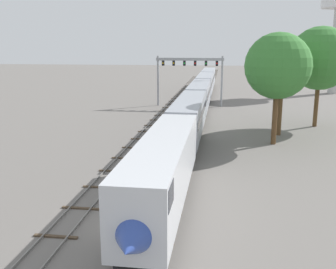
# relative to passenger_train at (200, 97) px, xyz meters

# --- Properties ---
(ground_plane) EXTENTS (400.00, 400.00, 0.00)m
(ground_plane) POSITION_rel_passenger_train_xyz_m (-2.00, -41.75, -2.61)
(ground_plane) COLOR slate
(track_main) EXTENTS (2.60, 200.00, 0.16)m
(track_main) POSITION_rel_passenger_train_xyz_m (0.00, 18.25, -2.54)
(track_main) COLOR slate
(track_main) RESTS_ON ground
(track_near) EXTENTS (2.60, 160.00, 0.16)m
(track_near) POSITION_rel_passenger_train_xyz_m (-5.50, -1.75, -2.54)
(track_near) COLOR slate
(track_near) RESTS_ON ground
(passenger_train) EXTENTS (3.04, 96.38, 4.80)m
(passenger_train) POSITION_rel_passenger_train_xyz_m (0.00, 0.00, 0.00)
(passenger_train) COLOR silver
(passenger_train) RESTS_ON ground
(signal_gantry) EXTENTS (12.10, 0.49, 8.96)m
(signal_gantry) POSITION_rel_passenger_train_xyz_m (-2.25, 6.90, 3.96)
(signal_gantry) COLOR #999BA0
(signal_gantry) RESTS_ON ground
(trackside_tree_left) EXTENTS (5.84, 5.84, 11.24)m
(trackside_tree_left) POSITION_rel_passenger_train_xyz_m (10.61, -15.11, 5.66)
(trackside_tree_left) COLOR brown
(trackside_tree_left) RESTS_ON ground
(trackside_tree_mid) EXTENTS (7.09, 7.09, 12.13)m
(trackside_tree_mid) POSITION_rel_passenger_train_xyz_m (9.44, -19.80, 5.95)
(trackside_tree_mid) COLOR brown
(trackside_tree_mid) RESTS_ON ground
(trackside_tree_right) EXTENTS (8.26, 8.26, 13.21)m
(trackside_tree_right) POSITION_rel_passenger_train_xyz_m (16.19, -9.05, 6.45)
(trackside_tree_right) COLOR brown
(trackside_tree_right) RESTS_ON ground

